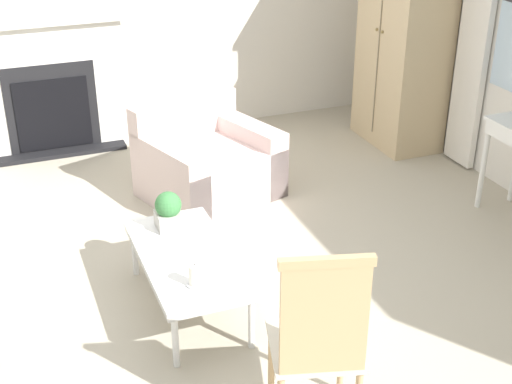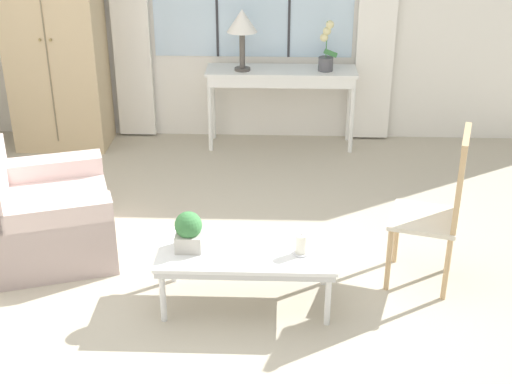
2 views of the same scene
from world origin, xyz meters
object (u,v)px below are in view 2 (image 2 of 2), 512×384
(potted_plant_small, at_px, (189,231))
(pillar_candle, at_px, (301,245))
(armoire, at_px, (53,29))
(armchair_upholstered, at_px, (46,218))
(console_table, at_px, (281,78))
(side_chair_wooden, at_px, (443,202))
(coffee_table, at_px, (247,254))
(potted_orchid, at_px, (326,52))
(table_lamp, at_px, (242,24))

(potted_plant_small, distance_m, pillar_candle, 0.72)
(armoire, xyz_separation_m, armchair_upholstered, (0.46, -2.12, -0.90))
(console_table, distance_m, side_chair_wooden, 2.73)
(console_table, distance_m, armchair_upholstered, 2.80)
(armchair_upholstered, relative_size, coffee_table, 1.07)
(coffee_table, bearing_deg, side_chair_wooden, 12.40)
(potted_orchid, height_order, pillar_candle, potted_orchid)
(armchair_upholstered, bearing_deg, console_table, 51.56)
(armoire, xyz_separation_m, potted_plant_small, (1.60, -2.75, -0.64))
(armoire, bearing_deg, armchair_upholstered, -77.81)
(armoire, relative_size, potted_orchid, 4.85)
(table_lamp, distance_m, armchair_upholstered, 2.69)
(armoire, bearing_deg, potted_orchid, 0.48)
(side_chair_wooden, relative_size, coffee_table, 0.98)
(potted_orchid, xyz_separation_m, potted_plant_small, (-1.00, -2.77, -0.43))
(armchair_upholstered, xyz_separation_m, pillar_candle, (1.86, -0.67, 0.20))
(pillar_candle, bearing_deg, potted_orchid, 84.30)
(side_chair_wooden, height_order, potted_plant_small, side_chair_wooden)
(table_lamp, xyz_separation_m, potted_plant_small, (-0.20, -2.75, -0.71))
(armoire, xyz_separation_m, console_table, (2.18, 0.05, -0.47))
(console_table, height_order, potted_plant_small, console_table)
(table_lamp, bearing_deg, armoire, -179.95)
(armchair_upholstered, distance_m, potted_plant_small, 1.34)
(table_lamp, distance_m, pillar_candle, 2.94)
(pillar_candle, bearing_deg, table_lamp, 100.58)
(console_table, height_order, coffee_table, console_table)
(console_table, xyz_separation_m, pillar_candle, (0.14, -2.84, -0.23))
(armchair_upholstered, bearing_deg, pillar_candle, -19.86)
(coffee_table, xyz_separation_m, pillar_candle, (0.35, -0.05, 0.11))
(armoire, distance_m, table_lamp, 1.80)
(coffee_table, relative_size, pillar_candle, 7.66)
(coffee_table, bearing_deg, console_table, 85.79)
(console_table, bearing_deg, armchair_upholstered, -128.44)
(potted_orchid, bearing_deg, side_chair_wooden, -75.22)
(table_lamp, bearing_deg, potted_orchid, 1.45)
(armchair_upholstered, distance_m, coffee_table, 1.64)
(potted_plant_small, bearing_deg, console_table, 78.42)
(console_table, xyz_separation_m, table_lamp, (-0.38, -0.05, 0.54))
(table_lamp, xyz_separation_m, armchair_upholstered, (-1.34, -2.12, -0.97))
(table_lamp, height_order, coffee_table, table_lamp)
(table_lamp, bearing_deg, potted_plant_small, -94.08)
(armchair_upholstered, xyz_separation_m, coffee_table, (1.51, -0.62, 0.09))
(side_chair_wooden, relative_size, potted_plant_small, 4.31)
(table_lamp, relative_size, armchair_upholstered, 0.48)
(armoire, distance_m, coffee_table, 3.47)
(coffee_table, relative_size, potted_plant_small, 4.39)
(pillar_candle, bearing_deg, armchair_upholstered, 160.14)
(table_lamp, relative_size, potted_plant_small, 2.26)
(potted_plant_small, bearing_deg, pillar_candle, -3.20)
(armoire, height_order, pillar_candle, armoire)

